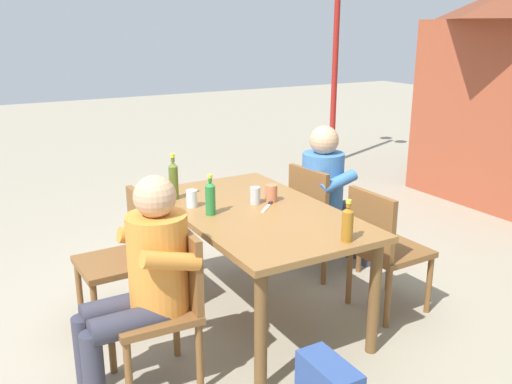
{
  "coord_description": "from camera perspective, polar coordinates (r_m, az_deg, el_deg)",
  "views": [
    {
      "loc": [
        2.94,
        -1.68,
        1.9
      ],
      "look_at": [
        0.0,
        0.0,
        0.88
      ],
      "focal_mm": 38.98,
      "sensor_mm": 36.0,
      "label": 1
    }
  ],
  "objects": [
    {
      "name": "bottle_green",
      "position": [
        3.47,
        -4.71,
        -0.57
      ],
      "size": [
        0.06,
        0.06,
        0.26
      ],
      "color": "#287A38",
      "rests_on": "dining_table"
    },
    {
      "name": "lamp_post",
      "position": [
        7.83,
        8.32,
        17.7
      ],
      "size": [
        0.56,
        0.2,
        2.89
      ],
      "color": "maroon",
      "rests_on": "ground_plane"
    },
    {
      "name": "person_in_plaid_shirt",
      "position": [
        2.98,
        -11.37,
        -8.31
      ],
      "size": [
        0.47,
        0.62,
        1.18
      ],
      "color": "orange",
      "rests_on": "ground_plane"
    },
    {
      "name": "person_in_white_shirt",
      "position": [
        4.36,
        7.65,
        0.07
      ],
      "size": [
        0.47,
        0.62,
        1.18
      ],
      "color": "#3D70B2",
      "rests_on": "ground_plane"
    },
    {
      "name": "chair_near_right",
      "position": [
        3.08,
        -9.21,
        -10.77
      ],
      "size": [
        0.46,
        0.46,
        0.87
      ],
      "color": "brown",
      "rests_on": "ground_plane"
    },
    {
      "name": "chair_far_left",
      "position": [
        4.34,
        6.49,
        -2.28
      ],
      "size": [
        0.49,
        0.49,
        0.87
      ],
      "color": "brown",
      "rests_on": "ground_plane"
    },
    {
      "name": "bottle_amber",
      "position": [
        3.08,
        9.38,
        -3.2
      ],
      "size": [
        0.06,
        0.06,
        0.24
      ],
      "color": "#996019",
      "rests_on": "dining_table"
    },
    {
      "name": "cup_terracotta",
      "position": [
        3.73,
        1.59,
        -0.12
      ],
      "size": [
        0.08,
        0.08,
        0.11
      ],
      "primitive_type": "cylinder",
      "color": "#BC6B47",
      "rests_on": "dining_table"
    },
    {
      "name": "dining_table",
      "position": [
        3.61,
        0.0,
        -3.22
      ],
      "size": [
        1.62,
        0.94,
        0.76
      ],
      "color": "olive",
      "rests_on": "ground_plane"
    },
    {
      "name": "cup_steel",
      "position": [
        3.68,
        -0.09,
        -0.36
      ],
      "size": [
        0.07,
        0.07,
        0.11
      ],
      "primitive_type": "cylinder",
      "color": "#B2B7BC",
      "rests_on": "dining_table"
    },
    {
      "name": "bottle_olive",
      "position": [
        3.8,
        -8.46,
        1.26
      ],
      "size": [
        0.06,
        0.06,
        0.32
      ],
      "color": "#566623",
      "rests_on": "dining_table"
    },
    {
      "name": "chair_near_left",
      "position": [
        3.71,
        -13.27,
        -6.04
      ],
      "size": [
        0.45,
        0.45,
        0.87
      ],
      "color": "brown",
      "rests_on": "ground_plane"
    },
    {
      "name": "cup_glass",
      "position": [
        3.64,
        -6.61,
        -0.68
      ],
      "size": [
        0.07,
        0.07,
        0.11
      ],
      "primitive_type": "cylinder",
      "color": "silver",
      "rests_on": "dining_table"
    },
    {
      "name": "ground_plane",
      "position": [
        3.89,
        0.0,
        -12.48
      ],
      "size": [
        24.0,
        24.0,
        0.0
      ],
      "primitive_type": "plane",
      "color": "gray"
    },
    {
      "name": "chair_far_right",
      "position": [
        3.82,
        12.85,
        -5.31
      ],
      "size": [
        0.45,
        0.45,
        0.87
      ],
      "color": "brown",
      "rests_on": "ground_plane"
    },
    {
      "name": "table_knife",
      "position": [
        3.65,
        1.28,
        -1.39
      ],
      "size": [
        0.18,
        0.19,
        0.01
      ],
      "color": "silver",
      "rests_on": "dining_table"
    }
  ]
}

